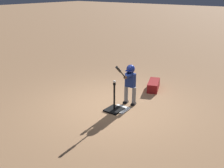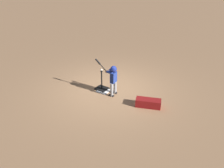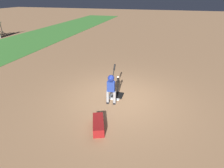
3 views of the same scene
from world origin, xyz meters
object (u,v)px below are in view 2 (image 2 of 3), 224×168
at_px(baseball, 101,70).
at_px(equipment_bag, 148,103).
at_px(batter_child, 113,77).
at_px(batting_tee, 102,87).

bearing_deg(baseball, equipment_bag, 177.78).
distance_m(batter_child, equipment_bag, 1.56).
bearing_deg(equipment_bag, batting_tee, -23.95).
relative_size(batting_tee, batter_child, 0.60).
xyz_separation_m(batting_tee, batter_child, (-0.58, 0.10, 0.63)).
bearing_deg(batter_child, baseball, -9.70).
bearing_deg(equipment_bag, baseball, -23.95).
distance_m(baseball, equipment_bag, 2.13).
relative_size(batting_tee, baseball, 10.58).
distance_m(batting_tee, equipment_bag, 2.02).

